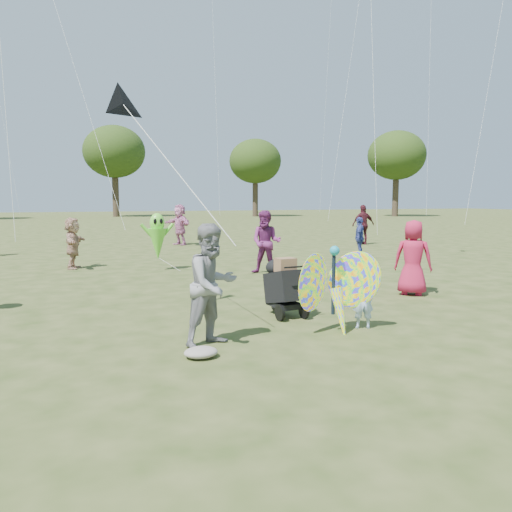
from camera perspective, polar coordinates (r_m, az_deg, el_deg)
The scene contains 15 objects.
ground at distance 8.29m, azimuth 5.02°, elevation -8.65°, with size 160.00×160.00×0.00m, color #51592B.
child_girl at distance 8.57m, azimuth 12.12°, elevation -4.89°, with size 0.36×0.23×0.98m, color #A7C0EC.
adult_man at distance 7.38m, azimuth -4.99°, elevation -3.32°, with size 0.88×0.69×1.81m, color gray.
grey_bag at distance 7.00m, azimuth -6.32°, elevation -10.89°, with size 0.47×0.38×0.15m, color gray.
crowd_a at distance 11.76m, azimuth 17.50°, elevation -0.17°, with size 0.83×0.54×1.70m, color #AB1B3D.
crowd_c at distance 18.61m, azimuth 11.74°, elevation 2.08°, with size 0.88×0.37×1.51m, color #344190.
crowd_d at distance 16.49m, azimuth -20.21°, elevation 1.40°, with size 1.48×0.47×1.60m, color tan.
crowd_e at distance 14.41m, azimuth 1.18°, elevation 1.59°, with size 0.89×0.70×1.84m, color #6F2561.
crowd_h at distance 24.14m, azimuth 12.16°, elevation 3.51°, with size 1.10×0.46×1.88m, color #45171F.
crowd_j at distance 23.68m, azimuth -8.71°, elevation 3.57°, with size 1.77×0.57×1.91m, color #C571A3.
jogging_stroller at distance 9.30m, azimuth 3.13°, elevation -3.08°, with size 0.56×1.08×1.09m.
butterfly_kite at distance 8.20m, azimuth 9.14°, elevation -3.93°, with size 1.74×0.75×1.62m.
delta_kite_rig at distance 9.38m, azimuth -14.87°, elevation 16.31°, with size 1.83×2.42×2.77m.
alien_kite at distance 15.35m, azimuth -11.19°, elevation 1.97°, with size 1.12×0.69×1.74m.
tree_line at distance 52.88m, azimuth -13.08°, elevation 11.51°, with size 91.78×33.60×10.79m.
Camera 1 is at (-3.48, -7.20, 2.17)m, focal length 35.00 mm.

